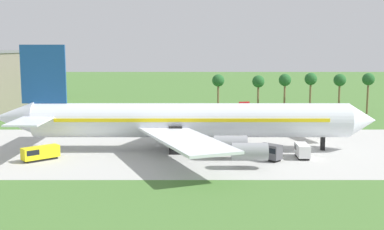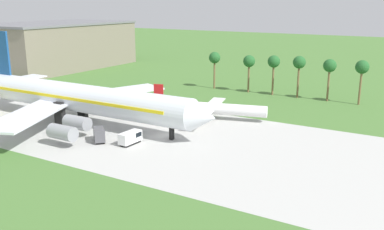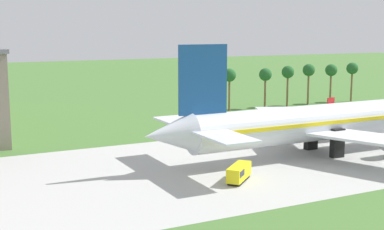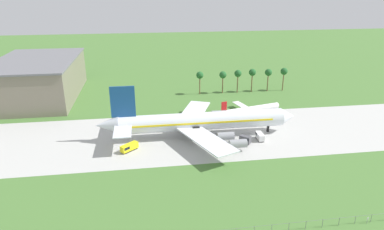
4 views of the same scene
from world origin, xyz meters
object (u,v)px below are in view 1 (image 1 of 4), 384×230
baggage_tug (271,152)px  regional_aircraft (295,123)px  catering_van (40,153)px  fuel_truck (302,150)px  jet_airliner (185,121)px

baggage_tug → regional_aircraft: bearing=69.6°
baggage_tug → catering_van: size_ratio=0.69×
regional_aircraft → fuel_truck: 24.55m
regional_aircraft → catering_van: (-49.65, -26.41, -1.19)m
baggage_tug → catering_van: bearing=179.8°
jet_airliner → fuel_truck: 22.17m
jet_airliner → regional_aircraft: (24.67, 17.84, -3.18)m
jet_airliner → baggage_tug: (14.81, -8.72, -4.16)m
baggage_tug → catering_van: 39.80m
regional_aircraft → fuel_truck: bearing=-99.1°
jet_airliner → catering_van: bearing=-161.1°
baggage_tug → fuel_truck: bearing=21.5°
jet_airliner → regional_aircraft: 30.61m
fuel_truck → catering_van: 45.82m
jet_airliner → baggage_tug: bearing=-30.5°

